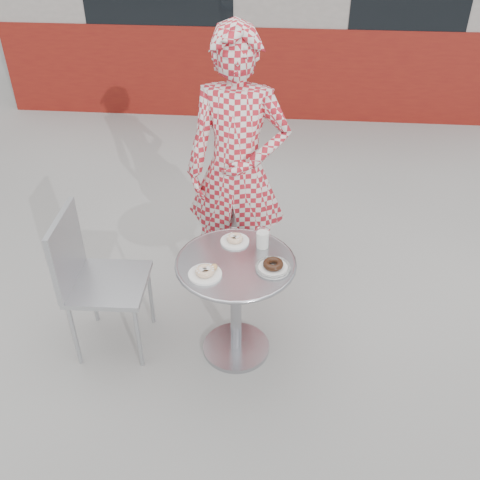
# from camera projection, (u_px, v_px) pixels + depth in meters

# --- Properties ---
(ground) EXTENTS (60.00, 60.00, 0.00)m
(ground) POSITION_uv_depth(u_px,v_px,m) (242.00, 343.00, 3.27)
(ground) COLOR #A5A29D
(ground) RESTS_ON ground
(bistro_table) EXTENTS (0.66, 0.66, 0.66)m
(bistro_table) POSITION_uv_depth(u_px,v_px,m) (236.00, 285.00, 2.94)
(bistro_table) COLOR #B2B2B6
(bistro_table) RESTS_ON ground
(chair_far) EXTENTS (0.41, 0.41, 0.80)m
(chair_far) POSITION_uv_depth(u_px,v_px,m) (240.00, 231.00, 3.84)
(chair_far) COLOR #ADB0B5
(chair_far) RESTS_ON ground
(chair_left) EXTENTS (0.45, 0.44, 0.89)m
(chair_left) POSITION_uv_depth(u_px,v_px,m) (111.00, 307.00, 3.13)
(chair_left) COLOR #ADB0B5
(chair_left) RESTS_ON ground
(seated_person) EXTENTS (0.66, 0.47, 1.74)m
(seated_person) POSITION_uv_depth(u_px,v_px,m) (238.00, 171.00, 3.26)
(seated_person) COLOR #B41B27
(seated_person) RESTS_ON ground
(plate_far) EXTENTS (0.16, 0.16, 0.04)m
(plate_far) POSITION_uv_depth(u_px,v_px,m) (235.00, 240.00, 2.99)
(plate_far) COLOR white
(plate_far) RESTS_ON bistro_table
(plate_near) EXTENTS (0.18, 0.18, 0.05)m
(plate_near) POSITION_uv_depth(u_px,v_px,m) (206.00, 272.00, 2.75)
(plate_near) COLOR white
(plate_near) RESTS_ON bistro_table
(plate_checker) EXTENTS (0.19, 0.19, 0.05)m
(plate_checker) POSITION_uv_depth(u_px,v_px,m) (273.00, 266.00, 2.79)
(plate_checker) COLOR white
(plate_checker) RESTS_ON bistro_table
(milk_cup) EXTENTS (0.07, 0.07, 0.12)m
(milk_cup) POSITION_uv_depth(u_px,v_px,m) (263.00, 239.00, 2.93)
(milk_cup) COLOR white
(milk_cup) RESTS_ON bistro_table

